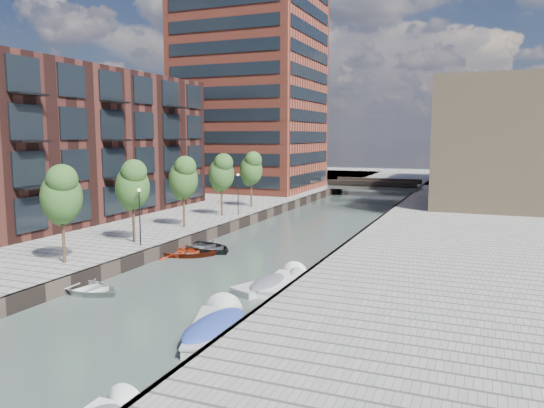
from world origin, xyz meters
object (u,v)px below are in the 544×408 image
Objects in this scene: tree_4 at (183,177)px; motorboat_3 at (216,327)px; tree_6 at (251,168)px; tree_5 at (221,172)px; tree_2 at (61,194)px; car at (445,191)px; bridge at (375,186)px; sloop_3 at (87,292)px; sloop_4 at (207,251)px; motorboat_4 at (273,285)px; tree_3 at (132,184)px; motorboat_2 at (285,283)px; sloop_2 at (186,256)px.

tree_4 reaches higher than motorboat_3.
tree_5 is at bearing -90.00° from tree_6.
tree_6 is at bearing 90.00° from tree_2.
tree_6 is 1.61× the size of car.
bridge is 2.18× the size of tree_4.
bridge is at bearing 71.90° from tree_6.
car is at bearing 60.56° from tree_4.
sloop_4 is (0.94, 12.14, 0.00)m from sloop_3.
motorboat_4 is at bearing 12.95° from tree_2.
tree_3 and tree_6 have the same top height.
tree_3 is at bearing 149.80° from sloop_4.
tree_5 is 32.84m from car.
motorboat_3 is at bearing -91.31° from motorboat_2.
sloop_2 is at bearing -73.96° from tree_5.
sloop_4 is at bearing -95.54° from bridge.
tree_2 is 1.29× the size of sloop_3.
tree_5 is at bearing -106.24° from car.
motorboat_4 reaches higher than sloop_4.
tree_3 is 1.26× the size of sloop_2.
sloop_2 is 1.03× the size of sloop_3.
motorboat_3 reaches higher than sloop_3.
motorboat_4 is at bearing -114.60° from motorboat_2.
tree_5 reaches higher than bridge.
tree_5 is at bearing 125.24° from motorboat_4.
bridge is 2.18× the size of tree_5.
bridge reaches higher than car.
motorboat_3 is (4.48, -58.47, -1.16)m from bridge.
motorboat_2 is (13.17, -10.16, -5.21)m from tree_4.
tree_2 reaches higher than sloop_2.
car is (10.45, -6.43, 0.24)m from bridge.
tree_6 is at bearing 90.00° from tree_3.
tree_4 is at bearing -90.00° from tree_6.
motorboat_2 is 1.06× the size of motorboat_4.
sloop_2 is at bearing -96.01° from bridge.
tree_6 reaches higher than motorboat_4.
sloop_2 is 0.95× the size of motorboat_4.
tree_5 is at bearing 127.51° from motorboat_2.
tree_2 reaches higher than motorboat_4.
tree_5 is 12.68m from sloop_4.
motorboat_2 is (13.17, 3.84, -5.21)m from tree_2.
motorboat_4 is at bearing -78.64° from car.
sloop_4 is at bearing 37.73° from tree_3.
motorboat_2 is at bearing -132.26° from sloop_2.
tree_3 is at bearing -90.00° from tree_4.
bridge is 51.26m from motorboat_4.
tree_4 and tree_5 have the same top height.
sloop_4 is (4.26, 3.30, -5.31)m from tree_3.
car is (5.96, 52.04, 1.40)m from motorboat_3.
sloop_3 is 0.87× the size of motorboat_2.
tree_5 reaches higher than sloop_3.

